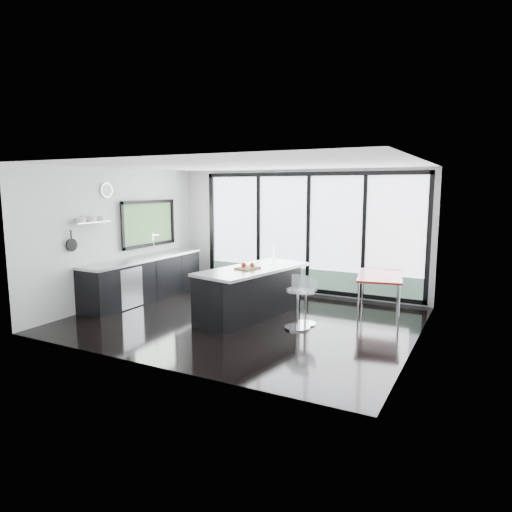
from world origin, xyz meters
The scene contains 11 objects.
floor centered at (0.00, 0.00, 0.00)m, with size 6.00×5.00×0.00m, color black.
ceiling centered at (0.00, 0.00, 2.80)m, with size 6.00×5.00×0.00m, color white.
wall_back centered at (0.27, 2.47, 1.27)m, with size 6.00×0.09×2.80m.
wall_front centered at (0.00, -2.50, 1.40)m, with size 6.00×0.00×2.80m, color silver.
wall_left centered at (-2.97, 0.27, 1.56)m, with size 0.26×5.00×2.80m.
wall_right centered at (3.00, 0.00, 1.40)m, with size 0.00×5.00×2.80m, color silver.
counter_cabinets centered at (-2.67, 0.40, 0.46)m, with size 0.69×3.24×1.36m.
island centered at (0.01, 0.23, 0.48)m, with size 1.43×2.47×1.23m.
bar_stool_near centered at (1.07, -0.03, 0.35)m, with size 0.44×0.44×0.70m, color silver.
bar_stool_far centered at (1.11, 0.25, 0.31)m, with size 0.39×0.39×0.62m, color silver.
red_table centered at (2.10, 1.60, 0.38)m, with size 0.80×1.40×0.75m, color maroon.
Camera 1 is at (3.95, -7.08, 2.41)m, focal length 32.00 mm.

